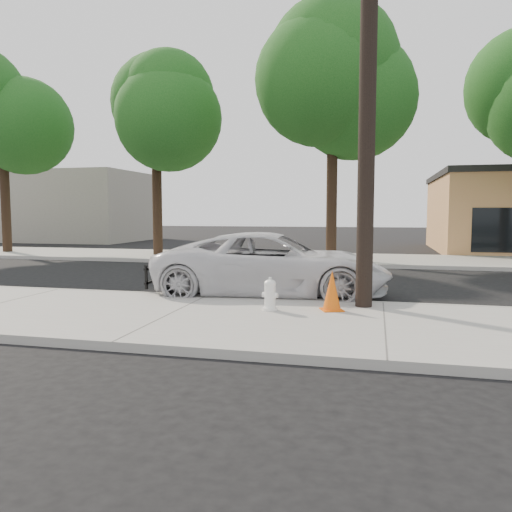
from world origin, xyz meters
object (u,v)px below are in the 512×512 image
Objects in this scene: fire_hydrant at (270,295)px; traffic_cone at (332,291)px; utility_pole at (368,81)px; police_cruiser at (272,265)px.

fire_hydrant is 0.77× the size of traffic_cone.
fire_hydrant is at bearing -166.45° from traffic_cone.
utility_pole is 11.25× the size of traffic_cone.
traffic_cone is at bearing -147.66° from police_cruiser.
traffic_cone is (-0.61, -0.58, -4.16)m from utility_pole.
traffic_cone is (1.19, 0.29, 0.09)m from fire_hydrant.
fire_hydrant is (-1.80, -0.86, -4.25)m from utility_pole.
traffic_cone is at bearing -136.38° from utility_pole.
utility_pole reaches higher than police_cruiser.
utility_pole reaches higher than fire_hydrant.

